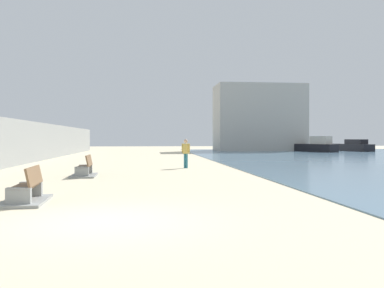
# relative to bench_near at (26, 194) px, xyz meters

# --- Properties ---
(ground_plane) EXTENTS (120.00, 120.00, 0.00)m
(ground_plane) POSITION_rel_bench_near_xyz_m (2.30, 15.23, -0.23)
(ground_plane) COLOR beige
(seawall) EXTENTS (0.80, 64.00, 2.94)m
(seawall) POSITION_rel_bench_near_xyz_m (-5.20, 15.23, 1.24)
(seawall) COLOR gray
(seawall) RESTS_ON ground
(bench_near) EXTENTS (1.21, 2.16, 0.98)m
(bench_near) POSITION_rel_bench_near_xyz_m (0.00, 0.00, 0.00)
(bench_near) COLOR gray
(bench_near) RESTS_ON ground
(bench_far) EXTENTS (1.15, 2.13, 0.98)m
(bench_far) POSITION_rel_bench_near_xyz_m (0.42, 7.50, 0.00)
(bench_far) COLOR gray
(bench_far) RESTS_ON ground
(person_walking) EXTENTS (0.46, 0.32, 1.69)m
(person_walking) POSITION_rel_bench_near_xyz_m (5.51, 12.05, 0.75)
(person_walking) COLOR teal
(person_walking) RESTS_ON ground
(boat_nearest) EXTENTS (3.66, 6.55, 1.96)m
(boat_nearest) POSITION_rel_bench_near_xyz_m (24.48, 37.42, 0.52)
(boat_nearest) COLOR black
(boat_nearest) RESTS_ON water_bay
(boat_far_left) EXTENTS (2.59, 7.93, 1.55)m
(boat_far_left) POSITION_rel_bench_near_xyz_m (30.50, 40.02, 0.40)
(boat_far_left) COLOR black
(boat_far_left) RESTS_ON water_bay
(harbor_building) EXTENTS (12.00, 6.00, 9.05)m
(harbor_building) POSITION_rel_bench_near_xyz_m (18.69, 43.23, 4.29)
(harbor_building) COLOR #ADAAA3
(harbor_building) RESTS_ON ground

